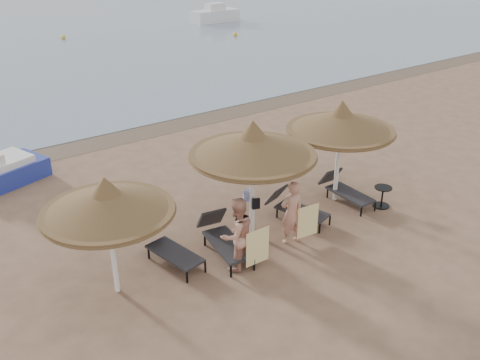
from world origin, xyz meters
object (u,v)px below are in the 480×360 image
at_px(side_table, 382,197).
at_px(person_left, 237,229).
at_px(palapa_left, 107,202).
at_px(pedal_boat, 3,170).
at_px(palapa_right, 341,122).
at_px(palapa_center, 253,145).
at_px(lounger_near_left, 223,237).
at_px(lounger_near_right, 294,206).
at_px(person_right, 292,208).
at_px(lounger_far_right, 344,189).
at_px(lounger_far_left, 168,247).

relative_size(side_table, person_left, 0.29).
xyz_separation_m(palapa_left, person_left, (2.73, -0.86, -1.19)).
xyz_separation_m(side_table, pedal_boat, (-8.62, 8.19, 0.13)).
bearing_deg(palapa_left, palapa_right, 2.60).
distance_m(palapa_center, person_left, 2.19).
distance_m(palapa_left, person_left, 3.11).
height_order(lounger_near_left, lounger_near_right, lounger_near_left).
height_order(palapa_center, person_right, palapa_center).
height_order(lounger_far_right, person_right, person_right).
bearing_deg(person_right, side_table, -171.49).
distance_m(palapa_right, lounger_far_right, 2.12).
xyz_separation_m(palapa_center, person_left, (-1.23, -1.04, -1.49)).
bearing_deg(person_right, palapa_left, 0.69).
distance_m(lounger_near_left, lounger_near_right, 2.59).
height_order(palapa_left, lounger_near_left, palapa_left).
bearing_deg(palapa_left, side_table, -5.68).
xyz_separation_m(side_table, person_left, (-5.29, -0.06, 0.79)).
height_order(lounger_far_left, person_right, person_right).
relative_size(lounger_far_left, lounger_far_right, 1.06).
height_order(palapa_left, pedal_boat, palapa_left).
bearing_deg(lounger_far_right, person_right, -161.50).
bearing_deg(lounger_far_left, person_left, -56.85).
bearing_deg(palapa_right, palapa_left, -177.40).
distance_m(lounger_near_left, person_right, 1.91).
relative_size(side_table, pedal_boat, 0.22).
bearing_deg(palapa_right, palapa_center, -177.39).
bearing_deg(lounger_near_right, person_left, -175.37).
height_order(lounger_far_right, pedal_boat, pedal_boat).
bearing_deg(lounger_near_right, palapa_left, 165.58).
relative_size(palapa_center, side_table, 5.23).
relative_size(lounger_near_left, pedal_boat, 0.76).
distance_m(palapa_center, pedal_boat, 8.80).
relative_size(person_left, person_right, 1.07).
bearing_deg(person_left, palapa_center, -141.90).
height_order(lounger_near_right, person_left, person_left).
bearing_deg(pedal_boat, palapa_right, -60.77).
bearing_deg(lounger_far_left, lounger_near_right, -13.67).
distance_m(lounger_far_left, side_table, 6.60).
relative_size(side_table, person_right, 0.31).
bearing_deg(lounger_near_left, lounger_near_right, 13.81).
bearing_deg(lounger_near_left, pedal_boat, 124.00).
xyz_separation_m(palapa_left, side_table, (8.02, -0.80, -1.99)).
distance_m(palapa_left, lounger_far_right, 7.63).
distance_m(lounger_far_left, lounger_far_right, 5.86).
bearing_deg(person_right, person_left, 14.05).
bearing_deg(lounger_near_right, lounger_far_right, -17.73).
xyz_separation_m(palapa_right, person_left, (-4.48, -1.19, -1.39)).
bearing_deg(palapa_right, lounger_near_right, -175.26).
relative_size(lounger_near_left, lounger_far_right, 1.13).
bearing_deg(lounger_far_left, pedal_boat, 96.37).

